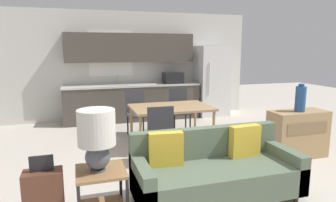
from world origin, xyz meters
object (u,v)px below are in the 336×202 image
(vase, at_px, (300,99))
(dining_chair_far_right, at_px, (179,108))
(table_lamp, at_px, (97,135))
(credenza, at_px, (298,134))
(side_table, at_px, (101,186))
(suitcase, at_px, (44,199))
(dining_chair_near_left, at_px, (159,133))
(dining_chair_far_left, at_px, (137,111))
(refrigerator, at_px, (212,81))
(dining_table, at_px, (171,110))
(couch, at_px, (214,171))

(vase, relative_size, dining_chair_far_right, 0.48)
(table_lamp, relative_size, credenza, 0.67)
(side_table, bearing_deg, suitcase, 178.64)
(table_lamp, relative_size, suitcase, 0.85)
(credenza, bearing_deg, suitcase, -166.58)
(vase, relative_size, dining_chair_near_left, 0.48)
(table_lamp, bearing_deg, vase, 15.44)
(credenza, distance_m, dining_chair_far_left, 3.08)
(table_lamp, distance_m, suitcase, 0.82)
(suitcase, bearing_deg, vase, 13.12)
(refrigerator, xyz_separation_m, dining_table, (-1.85, -2.17, -0.24))
(dining_chair_far_right, relative_size, dining_chair_near_left, 1.00)
(couch, bearing_deg, dining_table, 86.82)
(dining_chair_near_left, relative_size, suitcase, 1.25)
(credenza, relative_size, suitcase, 1.27)
(vase, xyz_separation_m, dining_chair_near_left, (-2.28, 0.36, -0.47))
(side_table, distance_m, table_lamp, 0.56)
(credenza, distance_m, dining_chair_near_left, 2.32)
(couch, height_order, credenza, couch)
(dining_chair_far_right, bearing_deg, vase, -51.94)
(couch, relative_size, suitcase, 2.57)
(dining_chair_near_left, bearing_deg, suitcase, 40.92)
(dining_chair_far_left, distance_m, suitcase, 3.34)
(vase, height_order, dining_chair_far_left, vase)
(refrigerator, height_order, dining_chair_far_left, refrigerator)
(dining_chair_far_right, bearing_deg, credenza, -51.24)
(dining_table, bearing_deg, side_table, -124.54)
(refrigerator, height_order, table_lamp, refrigerator)
(dining_chair_near_left, bearing_deg, dining_chair_far_right, -116.97)
(couch, relative_size, dining_chair_far_right, 2.06)
(couch, bearing_deg, refrigerator, 65.00)
(refrigerator, xyz_separation_m, dining_chair_far_right, (-1.38, -1.32, -0.41))
(dining_table, relative_size, side_table, 2.66)
(side_table, height_order, dining_chair_far_right, dining_chair_far_right)
(suitcase, bearing_deg, dining_chair_far_right, 49.88)
(couch, xyz_separation_m, side_table, (-1.33, -0.06, 0.03))
(credenza, height_order, dining_chair_far_right, dining_chair_far_right)
(refrigerator, height_order, suitcase, refrigerator)
(table_lamp, height_order, vase, vase)
(suitcase, bearing_deg, dining_table, 46.05)
(dining_table, bearing_deg, vase, -33.20)
(table_lamp, bearing_deg, dining_table, 55.03)
(couch, bearing_deg, side_table, -177.45)
(credenza, relative_size, vase, 2.11)
(side_table, relative_size, table_lamp, 0.84)
(dining_table, xyz_separation_m, vase, (1.81, -1.19, 0.30))
(vase, bearing_deg, couch, -156.35)
(refrigerator, relative_size, dining_chair_far_left, 1.96)
(refrigerator, distance_m, dining_chair_far_left, 2.68)
(refrigerator, xyz_separation_m, suitcase, (-3.85, -4.25, -0.62))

